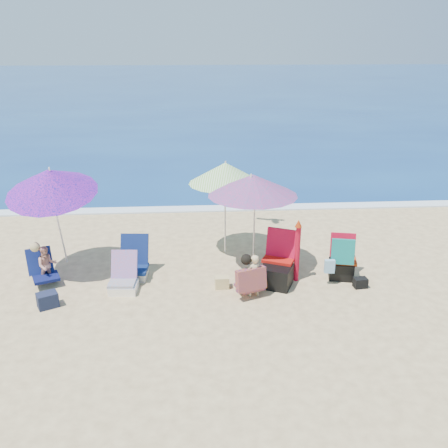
{
  "coord_description": "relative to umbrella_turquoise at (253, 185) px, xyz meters",
  "views": [
    {
      "loc": [
        -0.9,
        -8.06,
        4.53
      ],
      "look_at": [
        -0.3,
        1.0,
        1.1
      ],
      "focal_mm": 39.49,
      "sensor_mm": 36.0,
      "label": 1
    }
  ],
  "objects": [
    {
      "name": "sea",
      "position": [
        -0.29,
        43.75,
        -1.87
      ],
      "size": [
        120.0,
        80.0,
        0.12
      ],
      "color": "navy",
      "rests_on": "ground"
    },
    {
      "name": "foam",
      "position": [
        -0.29,
        3.85,
        -1.8
      ],
      "size": [
        120.0,
        0.5,
        0.04
      ],
      "color": "white",
      "rests_on": "ground"
    },
    {
      "name": "bag_black_b",
      "position": [
        2.01,
        -0.99,
        -1.72
      ],
      "size": [
        0.27,
        0.2,
        0.2
      ],
      "color": "black",
      "rests_on": "ground"
    },
    {
      "name": "bag_tan",
      "position": [
        -0.67,
        -0.83,
        -1.7
      ],
      "size": [
        0.27,
        0.2,
        0.23
      ],
      "color": "tan",
      "rests_on": "ground"
    },
    {
      "name": "bag_navy_b",
      "position": [
        0.66,
        0.35,
        -1.66
      ],
      "size": [
        0.48,
        0.41,
        0.31
      ],
      "color": "#1A223A",
      "rests_on": "ground"
    },
    {
      "name": "bag_black_a",
      "position": [
        -2.44,
        0.48,
        -1.71
      ],
      "size": [
        0.34,
        0.27,
        0.22
      ],
      "color": "black",
      "rests_on": "ground"
    },
    {
      "name": "umbrella_turquoise",
      "position": [
        0.0,
        0.0,
        0.0
      ],
      "size": [
        2.22,
        2.22,
        2.06
      ],
      "color": "silver",
      "rests_on": "ground"
    },
    {
      "name": "person_center",
      "position": [
        -0.14,
        -1.21,
        -1.41
      ],
      "size": [
        0.61,
        0.61,
        0.84
      ],
      "color": "#D3B37E",
      "rests_on": "ground"
    },
    {
      "name": "umbrella_striped",
      "position": [
        -0.49,
        0.86,
        0.03
      ],
      "size": [
        1.65,
        1.65,
        2.11
      ],
      "color": "white",
      "rests_on": "ground"
    },
    {
      "name": "chair_rainbow",
      "position": [
        -2.55,
        -0.78,
        -1.63
      ],
      "size": [
        0.55,
        0.67,
        0.71
      ],
      "color": "#D6754B",
      "rests_on": "ground"
    },
    {
      "name": "ground",
      "position": [
        -0.29,
        -1.25,
        -1.82
      ],
      "size": [
        120.0,
        120.0,
        0.0
      ],
      "color": "#D8BC84",
      "rests_on": "ground"
    },
    {
      "name": "camp_chair_right",
      "position": [
        1.74,
        -0.57,
        -1.49
      ],
      "size": [
        0.76,
        0.68,
        0.91
      ],
      "color": "#A32F0B",
      "rests_on": "ground"
    },
    {
      "name": "person_left",
      "position": [
        -4.09,
        -0.41,
        -1.42
      ],
      "size": [
        0.73,
        0.73,
        0.88
      ],
      "color": "tan",
      "rests_on": "ground"
    },
    {
      "name": "umbrella_blue",
      "position": [
        -3.92,
        -0.0,
        0.15
      ],
      "size": [
        1.85,
        1.92,
        2.4
      ],
      "color": "white",
      "rests_on": "ground"
    },
    {
      "name": "bag_navy_a",
      "position": [
        -3.83,
        -1.35,
        -1.68
      ],
      "size": [
        0.43,
        0.39,
        0.27
      ],
      "color": "#181E35",
      "rests_on": "ground"
    },
    {
      "name": "chair_navy",
      "position": [
        -2.43,
        -0.21,
        -1.6
      ],
      "size": [
        0.64,
        0.77,
        0.81
      ],
      "color": "#0D1F4C",
      "rests_on": "ground"
    },
    {
      "name": "camp_chair_left",
      "position": [
        0.42,
        -0.73,
        -1.51
      ],
      "size": [
        0.85,
        1.02,
        1.03
      ],
      "color": "#AA120C",
      "rests_on": "ground"
    },
    {
      "name": "furled_umbrella",
      "position": [
        0.83,
        -0.61,
        -1.1
      ],
      "size": [
        0.16,
        0.16,
        1.3
      ],
      "color": "#B00C23",
      "rests_on": "ground"
    }
  ]
}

